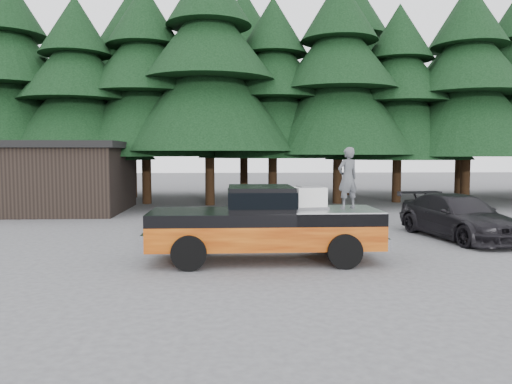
{
  "coord_description": "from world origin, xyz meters",
  "views": [
    {
      "loc": [
        -0.06,
        -12.17,
        2.74
      ],
      "look_at": [
        0.64,
        0.0,
        1.8
      ],
      "focal_mm": 35.0,
      "sensor_mm": 36.0,
      "label": 1
    }
  ],
  "objects": [
    {
      "name": "man_on_bed",
      "position": [
        3.04,
        0.51,
        2.12
      ],
      "size": [
        0.68,
        0.57,
        1.58
      ],
      "primitive_type": "imported",
      "rotation": [
        0.0,
        0.0,
        3.53
      ],
      "color": "#4C4F53",
      "rests_on": "pickup_truck"
    },
    {
      "name": "truck_cab",
      "position": [
        0.78,
        0.43,
        1.62
      ],
      "size": [
        1.66,
        1.9,
        0.59
      ],
      "primitive_type": "cube",
      "color": "black",
      "rests_on": "pickup_truck"
    },
    {
      "name": "parked_car",
      "position": [
        7.41,
        3.47,
        0.71
      ],
      "size": [
        2.85,
        5.17,
        1.42
      ],
      "primitive_type": "imported",
      "rotation": [
        0.0,
        0.0,
        0.18
      ],
      "color": "black",
      "rests_on": "ground"
    },
    {
      "name": "air_compressor",
      "position": [
        2.04,
        0.53,
        1.6
      ],
      "size": [
        0.88,
        0.77,
        0.53
      ],
      "primitive_type": "cube",
      "rotation": [
        0.0,
        0.0,
        0.18
      ],
      "color": "silver",
      "rests_on": "pickup_truck"
    },
    {
      "name": "pickup_truck",
      "position": [
        0.88,
        0.43,
        0.67
      ],
      "size": [
        6.0,
        2.04,
        1.33
      ],
      "primitive_type": null,
      "color": "orange",
      "rests_on": "ground"
    },
    {
      "name": "ground",
      "position": [
        0.0,
        0.0,
        0.0
      ],
      "size": [
        120.0,
        120.0,
        0.0
      ],
      "primitive_type": "plane",
      "color": "#4A4A4D",
      "rests_on": "ground"
    },
    {
      "name": "treeline",
      "position": [
        0.42,
        17.2,
        7.72
      ],
      "size": [
        60.15,
        16.05,
        17.5
      ],
      "color": "black",
      "rests_on": "ground"
    },
    {
      "name": "utility_building",
      "position": [
        -9.0,
        12.0,
        1.67
      ],
      "size": [
        8.4,
        6.4,
        3.3
      ],
      "color": "black",
      "rests_on": "ground"
    }
  ]
}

